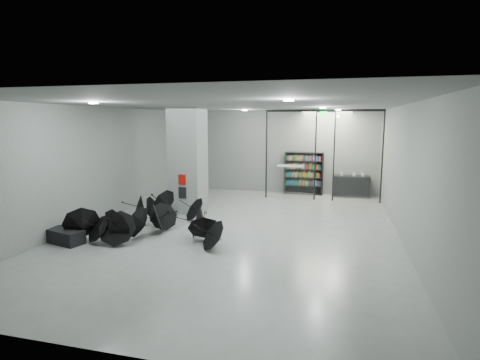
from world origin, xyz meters
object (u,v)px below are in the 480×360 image
(shop_counter, at_px, (351,186))
(bench, at_px, (64,236))
(bookshelf, at_px, (304,173))
(umbrella_cluster, at_px, (151,224))
(column, at_px, (188,160))

(shop_counter, bearing_deg, bench, -134.93)
(bookshelf, xyz_separation_m, umbrella_cluster, (-3.97, -7.94, -0.70))
(column, distance_m, shop_counter, 7.89)
(column, bearing_deg, bench, -113.44)
(umbrella_cluster, bearing_deg, bookshelf, 63.44)
(shop_counter, xyz_separation_m, umbrella_cluster, (-6.18, -7.83, -0.18))
(bookshelf, bearing_deg, shop_counter, -1.55)
(column, xyz_separation_m, umbrella_cluster, (0.02, -3.19, -1.69))
(bookshelf, relative_size, shop_counter, 1.23)
(shop_counter, bearing_deg, column, -146.59)
(column, bearing_deg, umbrella_cluster, -89.56)
(bench, relative_size, umbrella_cluster, 0.23)
(bench, relative_size, bookshelf, 0.62)
(bench, xyz_separation_m, bookshelf, (6.00, 9.36, 0.81))
(bookshelf, relative_size, umbrella_cluster, 0.38)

